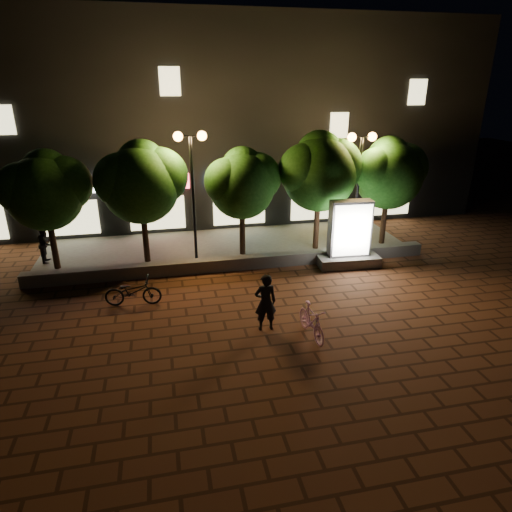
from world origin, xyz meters
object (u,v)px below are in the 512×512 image
object	(u,v)px
tree_mid	(243,181)
tree_right	(320,169)
street_lamp_right	(360,161)
rider	(266,302)
tree_left	(141,180)
pedestrian	(46,244)
street_lamp_left	(192,164)
ad_kiosk	(349,239)
scooter_pink	(311,321)
scooter_parked	(133,292)
tree_far_left	(45,188)
tree_far_right	(390,171)

from	to	relation	value
tree_mid	tree_right	size ratio (longest dim) A/B	0.89
street_lamp_right	rider	xyz separation A→B (m)	(-5.44, -5.94, -2.99)
tree_left	pedestrian	bearing A→B (deg)	169.42
street_lamp_left	ad_kiosk	xyz separation A→B (m)	(6.00, -1.70, -2.94)
scooter_pink	scooter_parked	xyz separation A→B (m)	(-5.18, 3.14, -0.02)
tree_left	street_lamp_right	size ratio (longest dim) A/B	0.98
rider	ad_kiosk	bearing A→B (deg)	-136.13
tree_right	scooter_parked	size ratio (longest dim) A/B	2.72
rider	pedestrian	bearing A→B (deg)	-42.39
tree_far_left	tree_right	xyz separation A→B (m)	(10.80, 0.00, 0.27)
tree_left	tree_mid	bearing A→B (deg)	-0.00
street_lamp_right	scooter_parked	distance (m)	10.59
street_lamp_right	scooter_pink	xyz separation A→B (m)	(-4.22, -6.63, -3.39)
tree_right	ad_kiosk	bearing A→B (deg)	-71.74
tree_far_right	street_lamp_left	xyz separation A→B (m)	(-8.55, -0.26, 0.66)
tree_left	ad_kiosk	bearing A→B (deg)	-13.87
tree_far_right	street_lamp_right	world-z (taller)	street_lamp_right
rider	tree_left	bearing A→B (deg)	-60.28
tree_far_left	tree_mid	xyz separation A→B (m)	(7.50, -0.00, -0.08)
tree_mid	pedestrian	distance (m)	8.43
street_lamp_left	rider	distance (m)	6.89
rider	scooter_parked	size ratio (longest dim) A/B	0.97
tree_far_right	ad_kiosk	bearing A→B (deg)	-142.40
tree_left	street_lamp_left	world-z (taller)	street_lamp_left
tree_mid	rider	distance (m)	6.63
ad_kiosk	scooter_pink	size ratio (longest dim) A/B	1.60
tree_left	street_lamp_left	distance (m)	2.05
tree_mid	tree_far_right	size ratio (longest dim) A/B	0.95
tree_right	street_lamp_right	size ratio (longest dim) A/B	1.02
rider	scooter_parked	world-z (taller)	rider
tree_mid	pedestrian	world-z (taller)	tree_mid
street_lamp_right	rider	bearing A→B (deg)	-132.48
street_lamp_left	scooter_parked	xyz separation A→B (m)	(-2.40, -3.49, -3.54)
street_lamp_right	ad_kiosk	world-z (taller)	street_lamp_right
tree_far_left	scooter_parked	distance (m)	5.59
tree_left	scooter_pink	world-z (taller)	tree_left
pedestrian	scooter_parked	bearing A→B (deg)	-144.32
scooter_parked	pedestrian	distance (m)	5.78
tree_far_left	pedestrian	xyz separation A→B (m)	(-0.55, 0.76, -2.45)
tree_mid	rider	bearing A→B (deg)	-94.49
tree_far_left	street_lamp_right	world-z (taller)	street_lamp_right
tree_left	rider	xyz separation A→B (m)	(3.51, -6.20, -2.54)
pedestrian	street_lamp_left	bearing A→B (deg)	-102.59
scooter_parked	tree_left	bearing A→B (deg)	-0.67
tree_left	ad_kiosk	world-z (taller)	tree_left
street_lamp_right	scooter_parked	xyz separation A→B (m)	(-9.40, -3.49, -3.40)
tree_left	tree_far_left	bearing A→B (deg)	-180.00
rider	street_lamp_left	bearing A→B (deg)	-75.03
street_lamp_right	scooter_pink	size ratio (longest dim) A/B	2.96
tree_right	pedestrian	distance (m)	11.70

